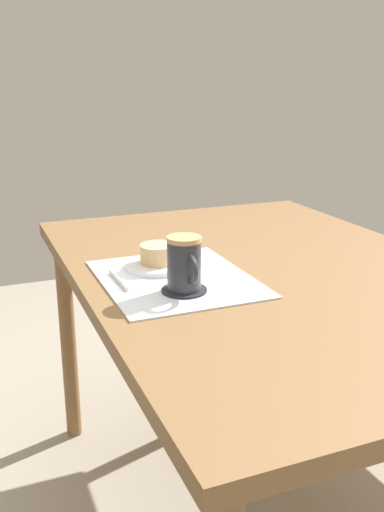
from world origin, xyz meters
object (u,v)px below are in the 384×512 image
object	(u,v)px
dining_table	(268,294)
coffee_mug	(185,264)
pastry_plate	(159,265)
pastry	(158,254)

from	to	relation	value
dining_table	coffee_mug	distance (m)	0.30
pastry_plate	coffee_mug	bearing A→B (deg)	-0.32
dining_table	pastry	size ratio (longest dim) A/B	15.09
coffee_mug	pastry_plate	bearing A→B (deg)	179.68
dining_table	coffee_mug	size ratio (longest dim) A/B	11.45
dining_table	pastry	bearing A→B (deg)	-108.05
pastry_plate	pastry	xyz separation A→B (m)	(0.00, -0.00, 0.03)
dining_table	pastry_plate	distance (m)	0.27
dining_table	coffee_mug	bearing A→B (deg)	-70.63
pastry_plate	pastry	size ratio (longest dim) A/B	1.80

